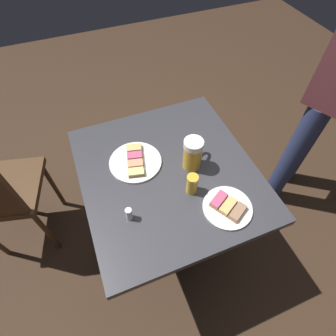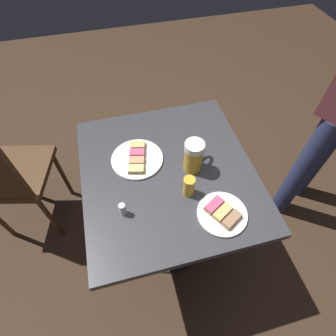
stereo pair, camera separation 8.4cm
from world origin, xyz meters
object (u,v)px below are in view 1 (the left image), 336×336
at_px(beer_glass_small, 192,184).
at_px(salt_shaker, 129,214).
at_px(plate_near, 135,161).
at_px(beer_mug, 193,153).
at_px(plate_far, 228,207).

xyz_separation_m(beer_glass_small, salt_shaker, (0.03, -0.27, -0.02)).
bearing_deg(plate_near, salt_shaker, -21.91).
bearing_deg(beer_mug, salt_shaker, -65.58).
height_order(plate_near, plate_far, same).
xyz_separation_m(plate_near, salt_shaker, (0.25, -0.10, 0.02)).
bearing_deg(plate_far, salt_shaker, -105.40).
height_order(plate_far, salt_shaker, salt_shaker).
relative_size(plate_far, beer_mug, 1.28).
distance_m(plate_far, beer_glass_small, 0.17).
distance_m(beer_glass_small, salt_shaker, 0.27).
distance_m(plate_near, beer_mug, 0.26).
height_order(plate_near, salt_shaker, salt_shaker).
distance_m(plate_far, beer_mug, 0.26).
bearing_deg(plate_near, beer_glass_small, 37.25).
relative_size(beer_mug, salt_shaker, 2.49).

